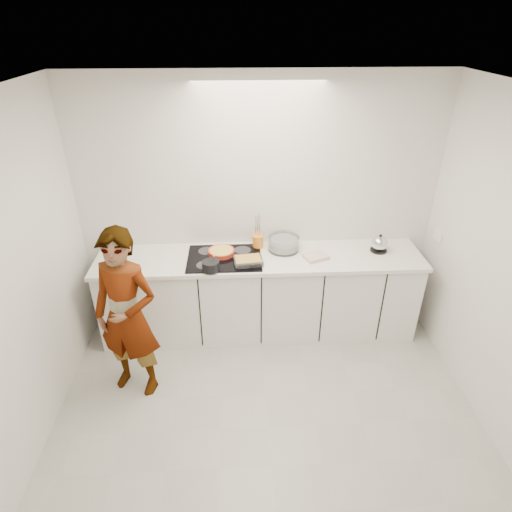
{
  "coord_description": "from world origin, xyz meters",
  "views": [
    {
      "loc": [
        -0.22,
        -2.39,
        3.0
      ],
      "look_at": [
        -0.05,
        1.05,
        1.05
      ],
      "focal_mm": 30.0,
      "sensor_mm": 36.0,
      "label": 1
    }
  ],
  "objects_px": {
    "saucepan": "(211,266)",
    "utensil_crock": "(258,241)",
    "hob": "(224,258)",
    "baking_dish": "(248,260)",
    "mixing_bowl": "(284,244)",
    "kettle": "(379,244)",
    "tart_dish": "(221,252)",
    "cook": "(127,316)"
  },
  "relations": [
    {
      "from": "tart_dish",
      "to": "mixing_bowl",
      "type": "bearing_deg",
      "value": 7.21
    },
    {
      "from": "mixing_bowl",
      "to": "cook",
      "type": "height_order",
      "value": "cook"
    },
    {
      "from": "saucepan",
      "to": "utensil_crock",
      "type": "bearing_deg",
      "value": 43.97
    },
    {
      "from": "tart_dish",
      "to": "mixing_bowl",
      "type": "relative_size",
      "value": 0.81
    },
    {
      "from": "tart_dish",
      "to": "saucepan",
      "type": "relative_size",
      "value": 1.38
    },
    {
      "from": "kettle",
      "to": "cook",
      "type": "height_order",
      "value": "cook"
    },
    {
      "from": "tart_dish",
      "to": "kettle",
      "type": "relative_size",
      "value": 1.42
    },
    {
      "from": "saucepan",
      "to": "baking_dish",
      "type": "height_order",
      "value": "saucepan"
    },
    {
      "from": "saucepan",
      "to": "mixing_bowl",
      "type": "bearing_deg",
      "value": 27.96
    },
    {
      "from": "hob",
      "to": "saucepan",
      "type": "bearing_deg",
      "value": -117.92
    },
    {
      "from": "saucepan",
      "to": "baking_dish",
      "type": "relative_size",
      "value": 0.67
    },
    {
      "from": "kettle",
      "to": "utensil_crock",
      "type": "relative_size",
      "value": 1.39
    },
    {
      "from": "hob",
      "to": "saucepan",
      "type": "height_order",
      "value": "saucepan"
    },
    {
      "from": "kettle",
      "to": "tart_dish",
      "type": "bearing_deg",
      "value": -179.76
    },
    {
      "from": "saucepan",
      "to": "baking_dish",
      "type": "distance_m",
      "value": 0.37
    },
    {
      "from": "tart_dish",
      "to": "kettle",
      "type": "distance_m",
      "value": 1.59
    },
    {
      "from": "kettle",
      "to": "utensil_crock",
      "type": "height_order",
      "value": "kettle"
    },
    {
      "from": "tart_dish",
      "to": "utensil_crock",
      "type": "bearing_deg",
      "value": 21.03
    },
    {
      "from": "hob",
      "to": "utensil_crock",
      "type": "xyz_separation_m",
      "value": [
        0.34,
        0.22,
        0.06
      ]
    },
    {
      "from": "hob",
      "to": "cook",
      "type": "relative_size",
      "value": 0.45
    },
    {
      "from": "hob",
      "to": "tart_dish",
      "type": "relative_size",
      "value": 2.67
    },
    {
      "from": "tart_dish",
      "to": "utensil_crock",
      "type": "relative_size",
      "value": 1.97
    },
    {
      "from": "hob",
      "to": "utensil_crock",
      "type": "height_order",
      "value": "utensil_crock"
    },
    {
      "from": "mixing_bowl",
      "to": "cook",
      "type": "distance_m",
      "value": 1.67
    },
    {
      "from": "saucepan",
      "to": "utensil_crock",
      "type": "height_order",
      "value": "saucepan"
    },
    {
      "from": "hob",
      "to": "kettle",
      "type": "relative_size",
      "value": 3.79
    },
    {
      "from": "kettle",
      "to": "cook",
      "type": "bearing_deg",
      "value": -161.24
    },
    {
      "from": "tart_dish",
      "to": "cook",
      "type": "height_order",
      "value": "cook"
    },
    {
      "from": "mixing_bowl",
      "to": "kettle",
      "type": "height_order",
      "value": "kettle"
    },
    {
      "from": "tart_dish",
      "to": "baking_dish",
      "type": "relative_size",
      "value": 0.93
    },
    {
      "from": "cook",
      "to": "kettle",
      "type": "bearing_deg",
      "value": 36.71
    },
    {
      "from": "tart_dish",
      "to": "utensil_crock",
      "type": "xyz_separation_m",
      "value": [
        0.37,
        0.14,
        0.03
      ]
    },
    {
      "from": "tart_dish",
      "to": "saucepan",
      "type": "bearing_deg",
      "value": -106.62
    },
    {
      "from": "saucepan",
      "to": "mixing_bowl",
      "type": "height_order",
      "value": "saucepan"
    },
    {
      "from": "hob",
      "to": "cook",
      "type": "height_order",
      "value": "cook"
    },
    {
      "from": "saucepan",
      "to": "cook",
      "type": "xyz_separation_m",
      "value": [
        -0.69,
        -0.5,
        -0.17
      ]
    },
    {
      "from": "baking_dish",
      "to": "utensil_crock",
      "type": "height_order",
      "value": "utensil_crock"
    },
    {
      "from": "baking_dish",
      "to": "mixing_bowl",
      "type": "bearing_deg",
      "value": 36.49
    },
    {
      "from": "saucepan",
      "to": "cook",
      "type": "bearing_deg",
      "value": -144.28
    },
    {
      "from": "hob",
      "to": "tart_dish",
      "type": "height_order",
      "value": "tart_dish"
    },
    {
      "from": "baking_dish",
      "to": "saucepan",
      "type": "bearing_deg",
      "value": -162.74
    },
    {
      "from": "baking_dish",
      "to": "cook",
      "type": "height_order",
      "value": "cook"
    }
  ]
}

